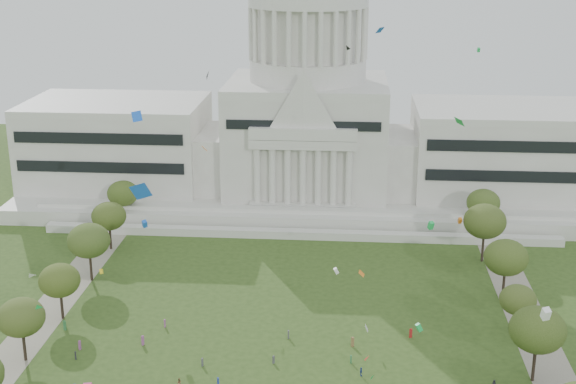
# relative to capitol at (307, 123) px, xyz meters

# --- Properties ---
(capitol) EXTENTS (160.00, 64.50, 91.30)m
(capitol) POSITION_rel_capitol_xyz_m (0.00, 0.00, 0.00)
(capitol) COLOR silver
(capitol) RESTS_ON ground
(path_left) EXTENTS (8.00, 160.00, 0.04)m
(path_left) POSITION_rel_capitol_xyz_m (-48.00, -83.59, -22.28)
(path_left) COLOR gray
(path_left) RESTS_ON ground
(path_right) EXTENTS (8.00, 160.00, 0.04)m
(path_right) POSITION_rel_capitol_xyz_m (48.00, -83.59, -22.28)
(path_right) COLOR gray
(path_right) RESTS_ON ground
(row_tree_l_2) EXTENTS (8.42, 8.42, 11.97)m
(row_tree_l_2) POSITION_rel_capitol_xyz_m (-45.04, -96.29, -13.79)
(row_tree_l_2) COLOR black
(row_tree_l_2) RESTS_ON ground
(row_tree_r_2) EXTENTS (9.55, 9.55, 13.58)m
(row_tree_r_2) POSITION_rel_capitol_xyz_m (44.17, -96.15, -12.64)
(row_tree_r_2) COLOR black
(row_tree_r_2) RESTS_ON ground
(row_tree_l_3) EXTENTS (8.12, 8.12, 11.55)m
(row_tree_l_3) POSITION_rel_capitol_xyz_m (-44.09, -79.67, -14.09)
(row_tree_l_3) COLOR black
(row_tree_l_3) RESTS_ON ground
(row_tree_r_3) EXTENTS (7.01, 7.01, 9.98)m
(row_tree_r_3) POSITION_rel_capitol_xyz_m (44.40, -79.10, -15.21)
(row_tree_r_3) COLOR black
(row_tree_r_3) RESTS_ON ground
(row_tree_l_4) EXTENTS (9.29, 9.29, 13.21)m
(row_tree_l_4) POSITION_rel_capitol_xyz_m (-44.08, -61.17, -12.90)
(row_tree_l_4) COLOR black
(row_tree_l_4) RESTS_ON ground
(row_tree_r_4) EXTENTS (9.19, 9.19, 13.06)m
(row_tree_r_4) POSITION_rel_capitol_xyz_m (44.76, -63.55, -13.01)
(row_tree_r_4) COLOR black
(row_tree_r_4) RESTS_ON ground
(row_tree_l_5) EXTENTS (8.33, 8.33, 11.85)m
(row_tree_l_5) POSITION_rel_capitol_xyz_m (-45.22, -42.58, -13.88)
(row_tree_l_5) COLOR black
(row_tree_l_5) RESTS_ON ground
(row_tree_r_5) EXTENTS (9.82, 9.82, 13.96)m
(row_tree_r_5) POSITION_rel_capitol_xyz_m (43.49, -43.40, -12.37)
(row_tree_r_5) COLOR black
(row_tree_r_5) RESTS_ON ground
(row_tree_l_6) EXTENTS (8.19, 8.19, 11.64)m
(row_tree_l_6) POSITION_rel_capitol_xyz_m (-46.87, -24.45, -14.02)
(row_tree_l_6) COLOR black
(row_tree_l_6) RESTS_ON ground
(row_tree_r_6) EXTENTS (8.42, 8.42, 11.97)m
(row_tree_r_6) POSITION_rel_capitol_xyz_m (45.96, -25.46, -13.79)
(row_tree_r_6) COLOR black
(row_tree_r_6) RESTS_ON ground
(person_0) EXTENTS (0.95, 0.82, 1.63)m
(person_0) POSITION_rel_capitol_xyz_m (37.18, -99.26, -21.48)
(person_0) COLOR #26262B
(person_0) RESTS_ON ground
(person_8) EXTENTS (0.88, 0.59, 1.71)m
(person_8) POSITION_rel_capitol_xyz_m (-15.70, -102.99, -21.44)
(person_8) COLOR olive
(person_8) RESTS_ON ground
(person_10) EXTENTS (0.70, 1.05, 1.65)m
(person_10) POSITION_rel_capitol_xyz_m (14.91, -96.96, -21.47)
(person_10) COLOR navy
(person_10) RESTS_ON ground
(distant_crowd) EXTENTS (66.99, 38.03, 1.93)m
(distant_crowd) POSITION_rel_capitol_xyz_m (-14.03, -99.86, -21.42)
(distant_crowd) COLOR olive
(distant_crowd) RESTS_ON ground
(kite_swarm) EXTENTS (82.36, 104.00, 64.82)m
(kite_swarm) POSITION_rel_capitol_xyz_m (-1.43, -109.58, 3.50)
(kite_swarm) COLOR green
(kite_swarm) RESTS_ON ground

